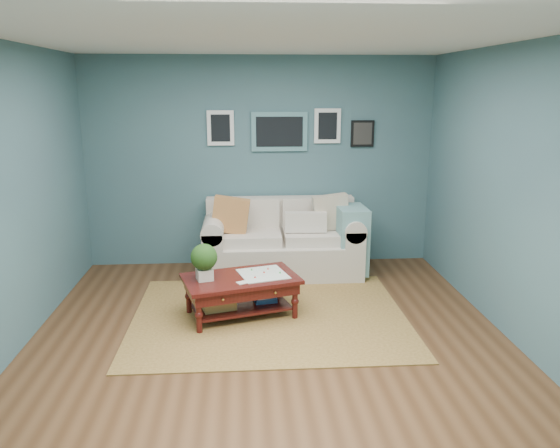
{
  "coord_description": "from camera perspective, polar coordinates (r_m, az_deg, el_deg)",
  "views": [
    {
      "loc": [
        -0.22,
        -4.58,
        2.3
      ],
      "look_at": [
        0.16,
        1.0,
        0.9
      ],
      "focal_mm": 35.0,
      "sensor_mm": 36.0,
      "label": 1
    }
  ],
  "objects": [
    {
      "name": "loveseat",
      "position": [
        6.89,
        0.92,
        -1.77
      ],
      "size": [
        2.0,
        0.91,
        1.03
      ],
      "color": "silver",
      "rests_on": "ground"
    },
    {
      "name": "area_rug",
      "position": [
        5.72,
        -1.11,
        -9.58
      ],
      "size": [
        2.79,
        2.23,
        0.01
      ],
      "primitive_type": "cube",
      "color": "brown",
      "rests_on": "ground"
    },
    {
      "name": "room_shell",
      "position": [
        4.73,
        -1.03,
        2.62
      ],
      "size": [
        5.0,
        5.02,
        2.7
      ],
      "color": "brown",
      "rests_on": "ground"
    },
    {
      "name": "coffee_table",
      "position": [
        5.6,
        -4.73,
        -6.29
      ],
      "size": [
        1.28,
        0.96,
        0.8
      ],
      "rotation": [
        0.0,
        0.0,
        0.28
      ],
      "color": "#340D09",
      "rests_on": "ground"
    }
  ]
}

